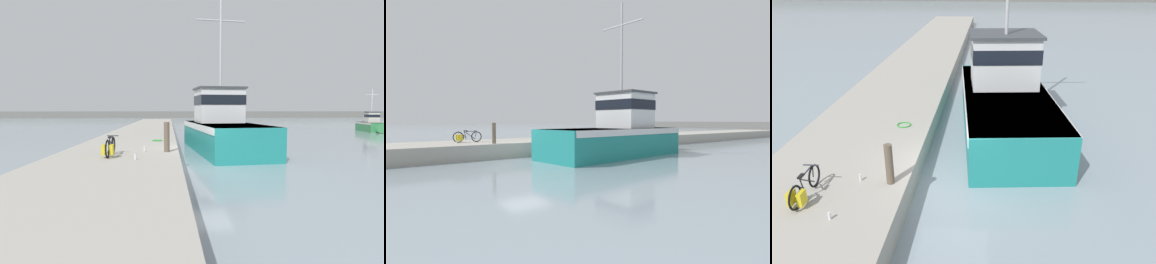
% 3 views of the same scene
% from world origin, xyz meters
% --- Properties ---
extents(ground_plane, '(320.00, 320.00, 0.00)m').
position_xyz_m(ground_plane, '(0.00, 0.00, 0.00)').
color(ground_plane, '#84939E').
extents(dock_pier, '(4.88, 80.00, 0.88)m').
position_xyz_m(dock_pier, '(-3.59, 0.00, 0.44)').
color(dock_pier, '#A39E93').
rests_on(dock_pier, ground_plane).
extents(far_shoreline, '(180.00, 5.00, 1.96)m').
position_xyz_m(far_shoreline, '(30.00, 77.95, 0.98)').
color(far_shoreline, slate).
rests_on(far_shoreline, ground_plane).
extents(fishing_boat_main, '(4.48, 11.59, 9.66)m').
position_xyz_m(fishing_boat_main, '(1.82, 5.67, 1.42)').
color(fishing_boat_main, teal).
rests_on(fishing_boat_main, ground_plane).
extents(boat_orange_near, '(2.49, 5.43, 4.92)m').
position_xyz_m(boat_orange_near, '(22.02, 19.85, 0.85)').
color(boat_orange_near, '#337F47').
rests_on(boat_orange_near, ground_plane).
extents(bicycle_touring, '(0.44, 1.78, 0.73)m').
position_xyz_m(bicycle_touring, '(-3.75, -2.15, 1.22)').
color(bicycle_touring, black).
rests_on(bicycle_touring, dock_pier).
extents(mooring_post, '(0.23, 0.23, 1.23)m').
position_xyz_m(mooring_post, '(-1.64, -1.11, 1.49)').
color(mooring_post, brown).
rests_on(mooring_post, dock_pier).
extents(hose_coil, '(0.56, 0.56, 0.05)m').
position_xyz_m(hose_coil, '(-2.20, 3.21, 0.90)').
color(hose_coil, green).
rests_on(hose_coil, dock_pier).
extents(water_bottle_on_curb, '(0.06, 0.06, 0.22)m').
position_xyz_m(water_bottle_on_curb, '(-2.56, -1.06, 0.99)').
color(water_bottle_on_curb, silver).
rests_on(water_bottle_on_curb, dock_pier).
extents(water_bottle_by_bike, '(0.07, 0.07, 0.20)m').
position_xyz_m(water_bottle_by_bike, '(-2.73, -2.92, 0.98)').
color(water_bottle_by_bike, silver).
rests_on(water_bottle_by_bike, dock_pier).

